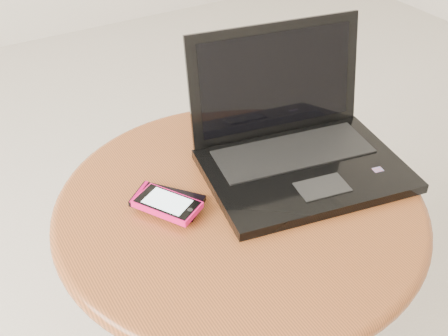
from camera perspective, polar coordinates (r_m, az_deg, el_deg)
table at (r=1.01m, az=1.56°, el=-7.85°), size 0.63×0.63×0.50m
laptop at (r=1.01m, az=7.39°, el=2.50°), size 0.39×0.34×0.23m
phone_black at (r=0.93m, az=-5.83°, el=-3.37°), size 0.12×0.13×0.01m
phone_pink at (r=0.91m, az=-5.82°, el=-3.70°), size 0.10×0.12×0.01m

